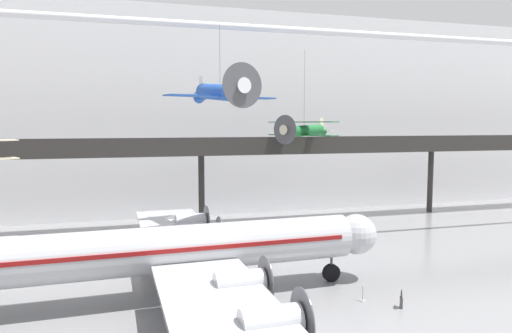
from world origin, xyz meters
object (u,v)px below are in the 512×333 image
object	(u,v)px
airliner_silver_main	(178,250)
stanchion_barrier	(363,296)
info_sign_pedestal	(401,301)
suspended_plane_green_biplane	(304,130)
suspended_plane_blue_trainer	(220,93)

from	to	relation	value
airliner_silver_main	stanchion_barrier	distance (m)	12.45
airliner_silver_main	info_sign_pedestal	size ratio (longest dim) A/B	27.02
suspended_plane_green_biplane	info_sign_pedestal	world-z (taller)	suspended_plane_green_biplane
suspended_plane_green_biplane	airliner_silver_main	bearing A→B (deg)	17.09
stanchion_barrier	info_sign_pedestal	bearing A→B (deg)	-42.89
suspended_plane_blue_trainer	suspended_plane_green_biplane	world-z (taller)	suspended_plane_blue_trainer
info_sign_pedestal	suspended_plane_green_biplane	bearing A→B (deg)	113.19
airliner_silver_main	suspended_plane_green_biplane	distance (m)	23.65
suspended_plane_green_biplane	suspended_plane_blue_trainer	bearing A→B (deg)	8.36
airliner_silver_main	info_sign_pedestal	distance (m)	14.60
info_sign_pedestal	stanchion_barrier	bearing A→B (deg)	165.32
suspended_plane_blue_trainer	suspended_plane_green_biplane	size ratio (longest dim) A/B	0.97
stanchion_barrier	suspended_plane_green_biplane	bearing A→B (deg)	79.59
suspended_plane_blue_trainer	info_sign_pedestal	distance (m)	20.89
suspended_plane_blue_trainer	stanchion_barrier	bearing A→B (deg)	14.81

